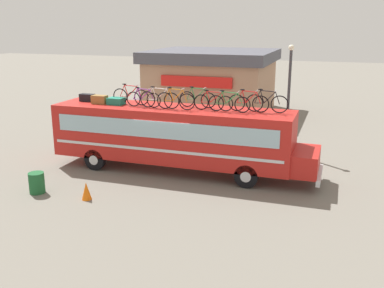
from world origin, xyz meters
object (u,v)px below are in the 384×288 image
Objects in this scene: rooftop_bicycle_2 at (143,99)px; traffic_cone at (86,191)px; luggage_bag_2 at (100,100)px; rooftop_bicycle_6 at (213,102)px; luggage_bag_1 at (87,98)px; rooftop_bicycle_4 at (176,100)px; rooftop_bicycle_7 at (229,103)px; rooftop_bicycle_8 at (248,102)px; bus at (176,135)px; rooftop_bicycle_5 at (197,99)px; trash_bin at (37,183)px; rooftop_bicycle_1 at (131,96)px; rooftop_bicycle_9 at (267,103)px; street_lamp at (289,93)px; luggage_bag_3 at (116,101)px; rooftop_bicycle_3 at (159,99)px.

traffic_cone is at bearing -98.90° from rooftop_bicycle_2.
rooftop_bicycle_6 reaches higher than luggage_bag_2.
rooftop_bicycle_4 is (4.57, -0.54, 0.22)m from luggage_bag_1.
rooftop_bicycle_7 is 1.05× the size of rooftop_bicycle_8.
rooftop_bicycle_4 is at bearing -67.49° from bus.
rooftop_bicycle_5 reaches higher than rooftop_bicycle_6.
rooftop_bicycle_4 is at bearing 41.94° from trash_bin.
rooftop_bicycle_9 is (6.01, 0.17, 0.01)m from rooftop_bicycle_1.
rooftop_bicycle_1 and rooftop_bicycle_8 have the same top height.
rooftop_bicycle_5 is at bearing 2.11° from luggage_bag_1.
rooftop_bicycle_9 is at bearing -95.16° from street_lamp.
rooftop_bicycle_9 reaches higher than rooftop_bicycle_7.
luggage_bag_2 is at bearing -177.21° from rooftop_bicycle_8.
street_lamp is (5.60, 4.74, -0.16)m from rooftop_bicycle_2.
rooftop_bicycle_8 is 7.28m from traffic_cone.
street_lamp is at bearing 84.84° from rooftop_bicycle_9.
rooftop_bicycle_9 is at bearing 3.37° from luggage_bag_2.
trash_bin is at bearing -134.03° from street_lamp.
rooftop_bicycle_7 is 8.18m from trash_bin.
traffic_cone is (0.17, -4.25, -2.89)m from rooftop_bicycle_1.
rooftop_bicycle_4 is at bearing 60.94° from traffic_cone.
rooftop_bicycle_4 reaches higher than rooftop_bicycle_2.
rooftop_bicycle_6 is (5.26, 0.12, 0.17)m from luggage_bag_2.
rooftop_bicycle_4 reaches higher than luggage_bag_2.
traffic_cone is at bearing -68.25° from luggage_bag_2.
rooftop_bicycle_4 is 1.04× the size of rooftop_bicycle_5.
luggage_bag_3 is 1.03× the size of traffic_cone.
rooftop_bicycle_7 is at bearing -164.67° from rooftop_bicycle_9.
luggage_bag_1 is 7.56m from rooftop_bicycle_8.
trash_bin is (-8.00, -4.46, -2.82)m from rooftop_bicycle_9.
rooftop_bicycle_7 is at bearing -2.78° from luggage_bag_1.
rooftop_bicycle_3 reaches higher than traffic_cone.
rooftop_bicycle_5 is (1.49, 0.66, -0.01)m from rooftop_bicycle_3.
street_lamp reaches higher than luggage_bag_2.
rooftop_bicycle_5 is 0.97× the size of rooftop_bicycle_8.
traffic_cone is (2.17, 0.03, -0.07)m from trash_bin.
rooftop_bicycle_5 is at bearing 7.19° from luggage_bag_2.
rooftop_bicycle_1 is at bearing 65.07° from trash_bin.
rooftop_bicycle_8 is 0.74m from rooftop_bicycle_9.
street_lamp is at bearing 34.44° from rooftop_bicycle_1.
rooftop_bicycle_3 is at bearing 70.74° from traffic_cone.
luggage_bag_3 is 5.92m from rooftop_bicycle_8.
luggage_bag_2 is 0.41× the size of rooftop_bicycle_5.
rooftop_bicycle_7 is at bearing -2.88° from rooftop_bicycle_1.
rooftop_bicycle_2 reaches higher than traffic_cone.
luggage_bag_1 is 2.29m from rooftop_bicycle_1.
luggage_bag_3 is at bearing -163.82° from rooftop_bicycle_1.
luggage_bag_1 is at bearing 177.75° from rooftop_bicycle_6.
rooftop_bicycle_1 is at bearing 177.95° from rooftop_bicycle_6.
rooftop_bicycle_7 is (5.17, -0.05, 0.22)m from luggage_bag_3.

